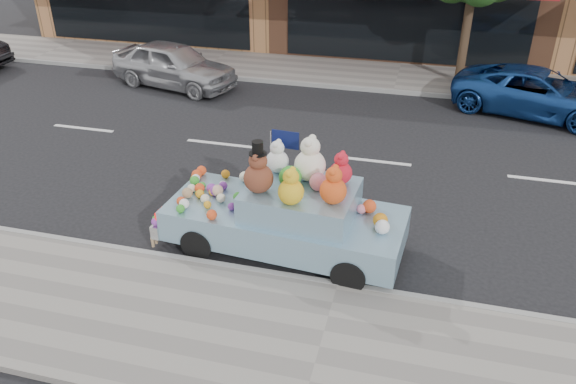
% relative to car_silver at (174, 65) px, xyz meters
% --- Properties ---
extents(ground, '(120.00, 120.00, 0.00)m').
position_rel_car_silver_xyz_m(ground, '(7.02, -3.90, -0.72)').
color(ground, black).
rests_on(ground, ground).
extents(near_sidewalk, '(60.00, 3.00, 0.12)m').
position_rel_car_silver_xyz_m(near_sidewalk, '(7.02, -10.40, -0.66)').
color(near_sidewalk, gray).
rests_on(near_sidewalk, ground).
extents(far_sidewalk, '(60.00, 3.00, 0.12)m').
position_rel_car_silver_xyz_m(far_sidewalk, '(7.02, 2.60, -0.66)').
color(far_sidewalk, gray).
rests_on(far_sidewalk, ground).
extents(near_kerb, '(60.00, 0.12, 0.13)m').
position_rel_car_silver_xyz_m(near_kerb, '(7.02, -8.90, -0.66)').
color(near_kerb, gray).
rests_on(near_kerb, ground).
extents(far_kerb, '(60.00, 0.12, 0.13)m').
position_rel_car_silver_xyz_m(far_kerb, '(7.02, 1.10, -0.66)').
color(far_kerb, gray).
rests_on(far_kerb, ground).
extents(car_silver, '(4.53, 2.69, 1.45)m').
position_rel_car_silver_xyz_m(car_silver, '(0.00, 0.00, 0.00)').
color(car_silver, '#B1B2B6').
rests_on(car_silver, ground).
extents(car_blue, '(5.08, 3.38, 1.30)m').
position_rel_car_silver_xyz_m(car_blue, '(11.13, 0.38, -0.08)').
color(car_blue, '#1A4390').
rests_on(car_blue, ground).
extents(art_car, '(4.60, 2.07, 2.29)m').
position_rel_car_silver_xyz_m(art_car, '(5.88, -7.99, 0.07)').
color(art_car, black).
rests_on(art_car, ground).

